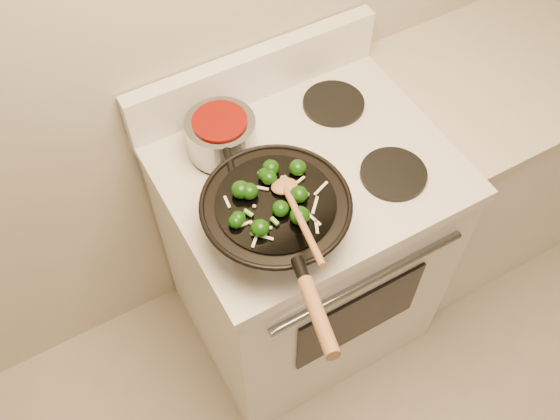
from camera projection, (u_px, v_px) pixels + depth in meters
stove at (302, 249)px, 2.06m from camera, size 0.78×0.67×1.08m
counter_unit at (475, 159)px, 2.30m from camera, size 0.85×0.62×0.91m
wok at (276, 215)px, 1.50m from camera, size 0.37×0.60×0.19m
stirfry at (270, 196)px, 1.46m from camera, size 0.27×0.23×0.04m
wooden_spoon at (294, 207)px, 1.42m from camera, size 0.10×0.29×0.08m
saucepan at (221, 135)px, 1.66m from camera, size 0.19×0.30×0.11m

